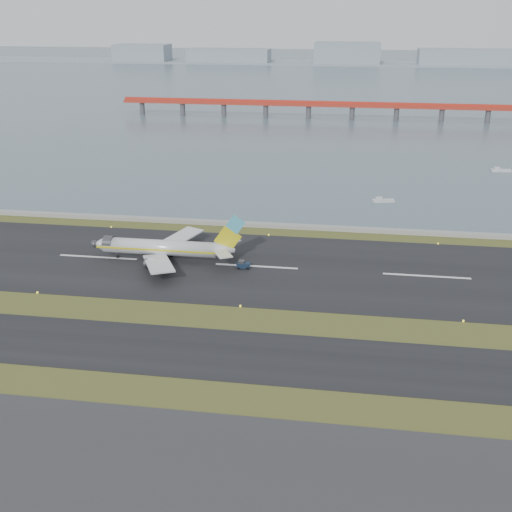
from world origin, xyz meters
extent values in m
plane|color=#394A1A|center=(0.00, 0.00, 0.00)|extent=(1000.00, 1000.00, 0.00)
cube|color=black|center=(0.00, -12.00, 0.05)|extent=(1000.00, 18.00, 0.10)
cube|color=black|center=(0.00, 30.00, 0.05)|extent=(1000.00, 45.00, 0.10)
cube|color=gray|center=(0.00, 60.00, 0.50)|extent=(1000.00, 2.50, 1.00)
cube|color=#4C5F6D|center=(0.00, 460.00, 0.00)|extent=(1400.00, 800.00, 1.30)
cube|color=#B52F1F|center=(20.00, 250.00, 7.50)|extent=(260.00, 5.00, 1.60)
cube|color=#B52F1F|center=(20.00, 250.00, 9.00)|extent=(260.00, 0.40, 1.40)
cylinder|color=#4C4C51|center=(-76.00, 250.00, 3.00)|extent=(2.80, 2.80, 7.00)
cylinder|color=#4C4C51|center=(20.00, 250.00, 3.00)|extent=(2.80, 2.80, 7.00)
cube|color=#8998A2|center=(0.00, 620.00, 0.00)|extent=(1400.00, 80.00, 1.00)
cube|color=#8998A2|center=(-220.00, 620.00, 9.00)|extent=(60.00, 35.00, 18.00)
cube|color=#8998A2|center=(-120.00, 620.00, 7.00)|extent=(90.00, 35.00, 14.00)
cube|color=#8998A2|center=(10.00, 620.00, 11.00)|extent=(70.00, 35.00, 22.00)
cube|color=#8998A2|center=(140.00, 620.00, 8.00)|extent=(110.00, 35.00, 16.00)
cylinder|color=silver|center=(-23.98, 30.26, 3.50)|extent=(28.00, 3.80, 3.80)
cone|color=silver|center=(-39.58, 30.26, 3.50)|extent=(3.20, 3.80, 3.80)
cone|color=silver|center=(-7.78, 30.26, 3.80)|extent=(5.00, 3.80, 3.80)
cube|color=yellow|center=(-23.98, 28.34, 3.50)|extent=(31.00, 0.06, 0.45)
cube|color=yellow|center=(-23.98, 32.18, 3.50)|extent=(31.00, 0.06, 0.45)
cube|color=silver|center=(-21.78, 21.76, 2.80)|extent=(11.31, 15.89, 1.66)
cube|color=silver|center=(-21.78, 38.76, 2.80)|extent=(11.31, 15.89, 1.66)
cylinder|color=#39383E|center=(-23.48, 24.26, 1.60)|extent=(4.20, 2.10, 2.10)
cylinder|color=#39383E|center=(-23.48, 36.26, 1.60)|extent=(4.20, 2.10, 2.10)
cube|color=yellow|center=(-6.98, 30.26, 6.70)|extent=(6.80, 0.35, 6.85)
cube|color=#45AAC5|center=(-5.08, 30.26, 10.40)|extent=(4.85, 0.37, 4.90)
cube|color=silver|center=(-7.48, 26.46, 4.30)|extent=(5.64, 6.80, 0.22)
cube|color=silver|center=(-7.48, 34.06, 4.30)|extent=(5.64, 6.80, 0.22)
cylinder|color=black|center=(-34.98, 30.26, 0.45)|extent=(0.80, 0.28, 0.80)
cylinder|color=black|center=(-22.48, 27.46, 0.55)|extent=(1.00, 0.38, 1.00)
cylinder|color=black|center=(-22.48, 33.06, 0.55)|extent=(1.00, 0.38, 1.00)
cube|color=#142237|center=(-2.96, 28.36, 0.89)|extent=(3.36, 2.13, 1.19)
cube|color=#39383E|center=(-3.35, 28.31, 1.69)|extent=(1.55, 1.64, 0.69)
cylinder|color=black|center=(-3.95, 27.45, 0.35)|extent=(0.72, 0.37, 0.69)
cylinder|color=black|center=(-4.13, 29.02, 0.35)|extent=(0.72, 0.37, 0.69)
cylinder|color=black|center=(-1.79, 27.69, 0.35)|extent=(0.72, 0.37, 0.69)
cylinder|color=black|center=(-1.97, 29.27, 0.35)|extent=(0.72, 0.37, 0.69)
cube|color=silver|center=(32.03, 90.01, 0.39)|extent=(7.21, 3.58, 0.89)
cube|color=silver|center=(30.58, 89.70, 1.18)|extent=(2.26, 1.96, 0.89)
cube|color=silver|center=(77.39, 137.62, 0.42)|extent=(7.43, 2.80, 0.94)
cube|color=silver|center=(75.83, 137.51, 1.25)|extent=(2.19, 1.81, 0.94)
camera|label=1|loc=(21.35, -111.18, 58.63)|focal=45.00mm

